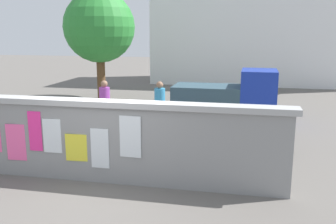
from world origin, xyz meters
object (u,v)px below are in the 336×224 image
Objects in this scene: auto_rickshaw_truck at (230,96)px; motorcycle at (253,136)px; person_walking at (105,100)px; person_bystander at (160,101)px; bicycle_near at (151,150)px; tree_roadside at (99,27)px.

auto_rickshaw_truck is 1.91× the size of motorcycle.
motorcycle is at bearing -17.38° from person_walking.
auto_rickshaw_truck is at bearing 42.95° from person_bystander.
person_walking is at bearing 128.45° from bicycle_near.
motorcycle is at bearing 30.40° from bicycle_near.
person_walking reaches higher than bicycle_near.
tree_roadside is at bearing 118.84° from bicycle_near.
person_walking and person_bystander have the same top height.
bicycle_near is (-2.40, -1.40, -0.10)m from motorcycle.
person_walking is at bearing -151.55° from auto_rickshaw_truck.
person_walking is (-2.28, 2.87, 0.62)m from bicycle_near.
motorcycle is (0.78, -3.57, -0.44)m from auto_rickshaw_truck.
bicycle_near is 3.71m from person_walking.
motorcycle is 10.21m from tree_roadside.
person_walking is (-3.89, -2.11, 0.09)m from auto_rickshaw_truck.
auto_rickshaw_truck is at bearing 72.04° from bicycle_near.
auto_rickshaw_truck is 2.24× the size of person_walking.
auto_rickshaw_truck is at bearing 28.45° from person_walking.
person_walking is 1.00× the size of person_bystander.
auto_rickshaw_truck is 3.68m from motorcycle.
person_bystander is (1.79, 0.15, 0.00)m from person_walking.
auto_rickshaw_truck is 2.24× the size of person_bystander.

